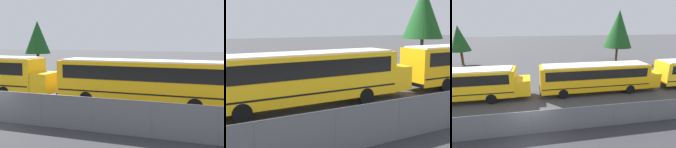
% 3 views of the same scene
% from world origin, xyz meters
% --- Properties ---
extents(school_bus_3, '(13.64, 2.56, 3.27)m').
position_xyz_m(school_bus_3, '(7.26, 6.73, 1.95)').
color(school_bus_3, '#EDA80F').
rests_on(school_bus_3, ground_plane).
extents(tree_0, '(3.57, 3.57, 7.24)m').
position_xyz_m(tree_0, '(-12.73, 23.92, 4.89)').
color(tree_0, '#51381E').
rests_on(tree_0, ground_plane).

